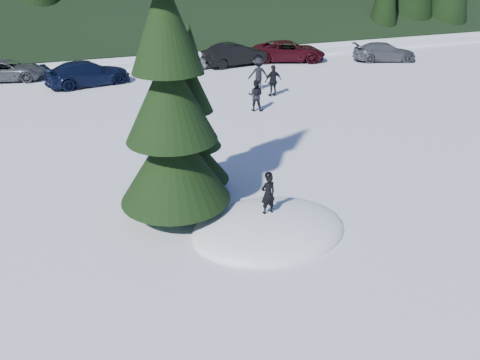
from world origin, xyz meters
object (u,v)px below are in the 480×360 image
object	(u,v)px
adult_1	(273,81)
car_4	(180,61)
child_skier	(268,194)
car_2	(7,71)
car_7	(384,52)
car_5	(236,54)
car_6	(289,51)
spruce_short	(193,130)
adult_2	(258,74)
adult_0	(256,95)
spruce_tall	(170,108)
car_3	(88,73)

from	to	relation	value
adult_1	car_4	size ratio (longest dim) A/B	0.47
child_skier	car_2	world-z (taller)	child_skier
adult_1	car_7	size ratio (longest dim) A/B	0.38
car_5	car_6	world-z (taller)	car_5
car_7	spruce_short	bearing A→B (deg)	147.40
adult_2	child_skier	bearing A→B (deg)	83.30
child_skier	car_6	xyz separation A→B (m)	(11.06, 20.47, -0.35)
spruce_short	car_6	world-z (taller)	spruce_short
adult_0	car_4	size ratio (longest dim) A/B	0.43
car_2	car_4	world-z (taller)	car_2
spruce_short	car_2	bearing A→B (deg)	109.23
car_6	adult_1	bearing A→B (deg)	168.26
spruce_tall	car_5	world-z (taller)	spruce_tall
car_6	adult_2	bearing A→B (deg)	161.30
car_2	spruce_short	bearing A→B (deg)	-149.16
car_4	car_7	xyz separation A→B (m)	(14.58, -2.63, 0.04)
adult_1	car_2	bearing A→B (deg)	-36.19
car_4	car_6	distance (m)	8.11
car_2	car_5	distance (m)	14.63
spruce_tall	car_6	xyz separation A→B (m)	(13.27, 18.84, -2.60)
spruce_tall	car_6	bearing A→B (deg)	54.83
child_skier	car_6	bearing A→B (deg)	-121.97
child_skier	car_2	xyz separation A→B (m)	(-7.69, 21.59, -0.45)
adult_1	child_skier	bearing A→B (deg)	61.75
adult_1	spruce_tall	bearing A→B (deg)	50.26
adult_0	spruce_tall	bearing A→B (deg)	84.53
adult_0	car_6	bearing A→B (deg)	-94.26
child_skier	car_7	distance (m)	25.08
child_skier	spruce_tall	bearing A→B (deg)	-40.08
car_3	car_6	world-z (taller)	car_6
car_2	adult_0	bearing A→B (deg)	-122.16
spruce_tall	car_4	bearing A→B (deg)	74.76
child_skier	car_7	xyz separation A→B (m)	(17.52, 17.94, -0.42)
child_skier	car_6	world-z (taller)	child_skier
spruce_short	car_3	bearing A→B (deg)	97.23
car_3	car_7	bearing A→B (deg)	-103.20
car_2	car_7	size ratio (longest dim) A/B	0.99
car_5	car_6	bearing A→B (deg)	-98.38
adult_2	car_5	xyz separation A→B (m)	(1.07, 6.43, -0.13)
car_3	car_4	xyz separation A→B (m)	(6.14, 1.95, -0.10)
spruce_short	car_3	size ratio (longest dim) A/B	1.09
car_7	car_3	bearing A→B (deg)	107.03
car_3	car_6	xyz separation A→B (m)	(14.25, 1.85, 0.01)
child_skier	car_6	size ratio (longest dim) A/B	0.23
adult_0	adult_2	world-z (taller)	adult_2
car_6	car_7	distance (m)	6.94
spruce_tall	car_7	size ratio (longest dim) A/B	1.92
adult_1	car_6	bearing A→B (deg)	-124.59
car_2	car_7	world-z (taller)	car_7
car_2	car_6	bearing A→B (deg)	-81.81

